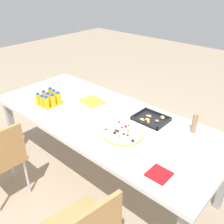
# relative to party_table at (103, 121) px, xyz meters

# --- Properties ---
(ground_plane) EXTENTS (12.00, 12.00, 0.00)m
(ground_plane) POSITION_rel_party_table_xyz_m (0.00, 0.00, -0.70)
(ground_plane) COLOR tan
(party_table) EXTENTS (2.36, 0.99, 0.75)m
(party_table) POSITION_rel_party_table_xyz_m (0.00, 0.00, 0.00)
(party_table) COLOR silver
(party_table) RESTS_ON ground_plane
(chair_near_left) EXTENTS (0.41, 0.41, 0.83)m
(chair_near_left) POSITION_rel_party_table_xyz_m (-0.48, -0.84, -0.20)
(chair_near_left) COLOR #B7844C
(chair_near_left) RESTS_ON ground_plane
(juice_bottle_0) EXTENTS (0.05, 0.05, 0.13)m
(juice_bottle_0) POSITION_rel_party_table_xyz_m (-0.65, -0.27, 0.12)
(juice_bottle_0) COLOR #F8AB14
(juice_bottle_0) RESTS_ON party_table
(juice_bottle_1) EXTENTS (0.05, 0.05, 0.13)m
(juice_bottle_1) POSITION_rel_party_table_xyz_m (-0.58, -0.27, 0.12)
(juice_bottle_1) COLOR #FAAB14
(juice_bottle_1) RESTS_ON party_table
(juice_bottle_2) EXTENTS (0.05, 0.05, 0.14)m
(juice_bottle_2) POSITION_rel_party_table_xyz_m (-0.51, -0.27, 0.12)
(juice_bottle_2) COLOR #F9AD14
(juice_bottle_2) RESTS_ON party_table
(juice_bottle_3) EXTENTS (0.05, 0.05, 0.13)m
(juice_bottle_3) POSITION_rel_party_table_xyz_m (-0.66, -0.19, 0.12)
(juice_bottle_3) COLOR #F9AC14
(juice_bottle_3) RESTS_ON party_table
(juice_bottle_4) EXTENTS (0.06, 0.06, 0.13)m
(juice_bottle_4) POSITION_rel_party_table_xyz_m (-0.59, -0.20, 0.12)
(juice_bottle_4) COLOR #F9AC14
(juice_bottle_4) RESTS_ON party_table
(juice_bottle_5) EXTENTS (0.06, 0.06, 0.14)m
(juice_bottle_5) POSITION_rel_party_table_xyz_m (-0.51, -0.19, 0.12)
(juice_bottle_5) COLOR #FAAF14
(juice_bottle_5) RESTS_ON party_table
(juice_bottle_6) EXTENTS (0.06, 0.06, 0.14)m
(juice_bottle_6) POSITION_rel_party_table_xyz_m (-0.65, -0.12, 0.12)
(juice_bottle_6) COLOR #F8AC14
(juice_bottle_6) RESTS_ON party_table
(juice_bottle_7) EXTENTS (0.05, 0.05, 0.14)m
(juice_bottle_7) POSITION_rel_party_table_xyz_m (-0.59, -0.12, 0.12)
(juice_bottle_7) COLOR #F8AD14
(juice_bottle_7) RESTS_ON party_table
(juice_bottle_8) EXTENTS (0.06, 0.06, 0.14)m
(juice_bottle_8) POSITION_rel_party_table_xyz_m (-0.51, -0.12, 0.12)
(juice_bottle_8) COLOR #FAAE14
(juice_bottle_8) RESTS_ON party_table
(fruit_pizza) EXTENTS (0.36, 0.36, 0.05)m
(fruit_pizza) POSITION_rel_party_table_xyz_m (0.35, -0.11, 0.07)
(fruit_pizza) COLOR tan
(fruit_pizza) RESTS_ON party_table
(snack_tray) EXTENTS (0.30, 0.24, 0.04)m
(snack_tray) POSITION_rel_party_table_xyz_m (0.39, 0.25, 0.07)
(snack_tray) COLOR black
(snack_tray) RESTS_ON party_table
(plate_stack) EXTENTS (0.20, 0.20, 0.03)m
(plate_stack) POSITION_rel_party_table_xyz_m (-0.04, -0.10, 0.07)
(plate_stack) COLOR silver
(plate_stack) RESTS_ON party_table
(napkin_stack) EXTENTS (0.15, 0.15, 0.01)m
(napkin_stack) POSITION_rel_party_table_xyz_m (0.84, -0.32, 0.06)
(napkin_stack) COLOR red
(napkin_stack) RESTS_ON party_table
(cardboard_tube) EXTENTS (0.04, 0.04, 0.18)m
(cardboard_tube) POSITION_rel_party_table_xyz_m (0.77, 0.33, 0.14)
(cardboard_tube) COLOR #9E7A56
(cardboard_tube) RESTS_ON party_table
(paper_folder) EXTENTS (0.29, 0.25, 0.01)m
(paper_folder) POSITION_rel_party_table_xyz_m (-0.30, 0.15, 0.06)
(paper_folder) COLOR yellow
(paper_folder) RESTS_ON party_table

